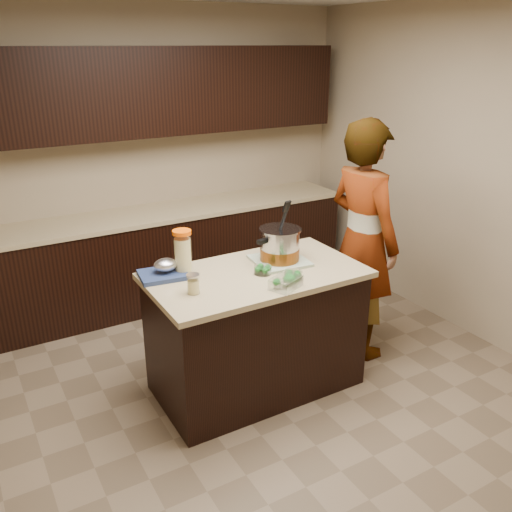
{
  "coord_description": "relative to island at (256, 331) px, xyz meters",
  "views": [
    {
      "loc": [
        -1.68,
        -2.91,
        2.34
      ],
      "look_at": [
        0.0,
        0.0,
        1.02
      ],
      "focal_mm": 38.0,
      "sensor_mm": 36.0,
      "label": 1
    }
  ],
  "objects": [
    {
      "name": "broccoli_tub_left",
      "position": [
        0.03,
        -0.04,
        0.47
      ],
      "size": [
        0.15,
        0.15,
        0.06
      ],
      "rotation": [
        0.0,
        0.0,
        -0.39
      ],
      "color": "silver",
      "rests_on": "island"
    },
    {
      "name": "ground_plane",
      "position": [
        0.0,
        0.0,
        -0.45
      ],
      "size": [
        4.0,
        4.0,
        0.0
      ],
      "primitive_type": "plane",
      "color": "brown",
      "rests_on": "ground"
    },
    {
      "name": "person",
      "position": [
        0.98,
        0.06,
        0.48
      ],
      "size": [
        0.48,
        0.7,
        1.86
      ],
      "primitive_type": "imported",
      "rotation": [
        0.0,
        0.0,
        1.63
      ],
      "color": "gray",
      "rests_on": "ground"
    },
    {
      "name": "broccoli_tub_right",
      "position": [
        0.15,
        -0.22,
        0.47
      ],
      "size": [
        0.14,
        0.14,
        0.06
      ],
      "rotation": [
        0.0,
        0.0,
        -0.19
      ],
      "color": "silver",
      "rests_on": "island"
    },
    {
      "name": "dish_towel",
      "position": [
        0.24,
        0.08,
        0.46
      ],
      "size": [
        0.39,
        0.39,
        0.02
      ],
      "primitive_type": "cube",
      "rotation": [
        0.0,
        0.0,
        -0.1
      ],
      "color": "#5D7F55",
      "rests_on": "island"
    },
    {
      "name": "broccoli_tub_rect",
      "position": [
        0.04,
        -0.31,
        0.48
      ],
      "size": [
        0.24,
        0.21,
        0.07
      ],
      "rotation": [
        0.0,
        0.0,
        0.43
      ],
      "color": "silver",
      "rests_on": "island"
    },
    {
      "name": "blue_tray",
      "position": [
        -0.56,
        0.25,
        0.49
      ],
      "size": [
        0.34,
        0.28,
        0.12
      ],
      "rotation": [
        0.0,
        0.0,
        -0.13
      ],
      "color": "navy",
      "rests_on": "island"
    },
    {
      "name": "mason_jar",
      "position": [
        -0.5,
        -0.09,
        0.51
      ],
      "size": [
        0.08,
        0.08,
        0.14
      ],
      "rotation": [
        0.0,
        0.0,
        0.01
      ],
      "color": "#D6C883",
      "rests_on": "island"
    },
    {
      "name": "back_cabinets",
      "position": [
        0.0,
        1.74,
        0.49
      ],
      "size": [
        3.6,
        0.63,
        2.33
      ],
      "color": "black",
      "rests_on": "ground"
    },
    {
      "name": "island",
      "position": [
        0.0,
        0.0,
        0.0
      ],
      "size": [
        1.46,
        0.81,
        0.9
      ],
      "color": "black",
      "rests_on": "ground"
    },
    {
      "name": "lemonade_pitcher",
      "position": [
        -0.43,
        0.22,
        0.59
      ],
      "size": [
        0.13,
        0.13,
        0.3
      ],
      "rotation": [
        0.0,
        0.0,
        -0.02
      ],
      "color": "#D6C883",
      "rests_on": "island"
    },
    {
      "name": "stock_pot",
      "position": [
        0.24,
        0.08,
        0.56
      ],
      "size": [
        0.41,
        0.35,
        0.42
      ],
      "rotation": [
        0.0,
        0.0,
        0.21
      ],
      "color": "#B7B7BC",
      "rests_on": "dish_towel"
    },
    {
      "name": "room_shell",
      "position": [
        0.0,
        0.0,
        1.26
      ],
      "size": [
        4.04,
        4.04,
        2.72
      ],
      "color": "tan",
      "rests_on": "ground"
    }
  ]
}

